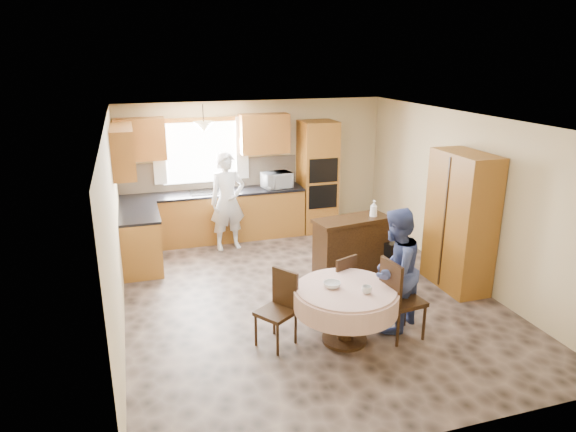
% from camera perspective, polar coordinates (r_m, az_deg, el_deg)
% --- Properties ---
extents(floor, '(5.00, 6.00, 0.01)m').
position_cam_1_polar(floor, '(7.44, 2.09, -8.82)').
color(floor, '#705A4E').
rests_on(floor, ground).
extents(ceiling, '(5.00, 6.00, 0.01)m').
position_cam_1_polar(ceiling, '(6.71, 2.33, 10.65)').
color(ceiling, white).
rests_on(ceiling, wall_back).
extents(wall_back, '(5.00, 0.02, 2.50)m').
position_cam_1_polar(wall_back, '(9.76, -3.70, 5.39)').
color(wall_back, tan).
rests_on(wall_back, floor).
extents(wall_front, '(5.00, 0.02, 2.50)m').
position_cam_1_polar(wall_front, '(4.47, 15.32, -10.52)').
color(wall_front, tan).
rests_on(wall_front, floor).
extents(wall_left, '(0.02, 6.00, 2.50)m').
position_cam_1_polar(wall_left, '(6.61, -18.69, -1.53)').
color(wall_left, tan).
rests_on(wall_left, floor).
extents(wall_right, '(0.02, 6.00, 2.50)m').
position_cam_1_polar(wall_right, '(8.13, 19.06, 1.94)').
color(wall_right, tan).
rests_on(wall_right, floor).
extents(window, '(1.40, 0.03, 1.10)m').
position_cam_1_polar(window, '(9.50, -9.62, 6.98)').
color(window, white).
rests_on(window, wall_back).
extents(curtain_left, '(0.22, 0.02, 1.15)m').
position_cam_1_polar(curtain_left, '(9.37, -14.16, 6.86)').
color(curtain_left, white).
rests_on(curtain_left, wall_back).
extents(curtain_right, '(0.22, 0.02, 1.15)m').
position_cam_1_polar(curtain_right, '(9.57, -5.11, 7.54)').
color(curtain_right, white).
rests_on(curtain_right, wall_back).
extents(base_cab_back, '(3.30, 0.60, 0.88)m').
position_cam_1_polar(base_cab_back, '(9.53, -8.14, -0.11)').
color(base_cab_back, '#A96E2D').
rests_on(base_cab_back, floor).
extents(counter_back, '(3.30, 0.64, 0.04)m').
position_cam_1_polar(counter_back, '(9.40, -8.26, 2.56)').
color(counter_back, black).
rests_on(counter_back, base_cab_back).
extents(base_cab_left, '(0.60, 1.20, 0.88)m').
position_cam_1_polar(base_cab_left, '(8.57, -16.06, -2.68)').
color(base_cab_left, '#A96E2D').
rests_on(base_cab_left, floor).
extents(counter_left, '(0.64, 1.20, 0.04)m').
position_cam_1_polar(counter_left, '(8.43, -16.32, 0.26)').
color(counter_left, black).
rests_on(counter_left, base_cab_left).
extents(backsplash, '(3.30, 0.02, 0.55)m').
position_cam_1_polar(backsplash, '(9.61, -8.62, 4.60)').
color(backsplash, tan).
rests_on(backsplash, wall_back).
extents(wall_cab_left, '(0.85, 0.33, 0.72)m').
position_cam_1_polar(wall_cab_left, '(9.22, -16.12, 8.19)').
color(wall_cab_left, '#A45E29').
rests_on(wall_cab_left, wall_back).
extents(wall_cab_right, '(0.90, 0.33, 0.72)m').
position_cam_1_polar(wall_cab_right, '(9.52, -2.65, 9.13)').
color(wall_cab_right, '#A45E29').
rests_on(wall_cab_right, wall_back).
extents(wall_cab_side, '(0.33, 1.20, 0.72)m').
position_cam_1_polar(wall_cab_side, '(8.20, -17.87, 6.92)').
color(wall_cab_side, '#A45E29').
rests_on(wall_cab_side, wall_left).
extents(oven_tower, '(0.66, 0.62, 2.12)m').
position_cam_1_polar(oven_tower, '(9.85, 3.29, 4.37)').
color(oven_tower, '#A96E2D').
rests_on(oven_tower, floor).
extents(oven_upper, '(0.56, 0.01, 0.45)m').
position_cam_1_polar(oven_upper, '(9.52, 3.98, 5.06)').
color(oven_upper, black).
rests_on(oven_upper, oven_tower).
extents(oven_lower, '(0.56, 0.01, 0.45)m').
position_cam_1_polar(oven_lower, '(9.64, 3.91, 2.16)').
color(oven_lower, black).
rests_on(oven_lower, oven_tower).
extents(pendant, '(0.36, 0.36, 0.18)m').
position_cam_1_polar(pendant, '(8.94, -9.35, 9.73)').
color(pendant, beige).
rests_on(pendant, ceiling).
extents(sideboard, '(1.25, 0.67, 0.85)m').
position_cam_1_polar(sideboard, '(8.07, 7.01, -3.50)').
color(sideboard, '#35210E').
rests_on(sideboard, floor).
extents(space_heater, '(0.43, 0.36, 0.50)m').
position_cam_1_polar(space_heater, '(8.33, 11.50, -4.34)').
color(space_heater, black).
rests_on(space_heater, floor).
extents(cupboard, '(0.53, 1.05, 2.01)m').
position_cam_1_polar(cupboard, '(7.79, 18.59, -0.58)').
color(cupboard, '#A96E2D').
rests_on(cupboard, floor).
extents(dining_table, '(1.24, 1.24, 0.70)m').
position_cam_1_polar(dining_table, '(6.16, 6.43, -9.23)').
color(dining_table, '#35210E').
rests_on(dining_table, floor).
extents(chair_left, '(0.54, 0.54, 0.90)m').
position_cam_1_polar(chair_left, '(6.12, -0.93, -9.78)').
color(chair_left, '#35210E').
rests_on(chair_left, floor).
extents(chair_back, '(0.48, 0.48, 0.86)m').
position_cam_1_polar(chair_back, '(6.75, 5.85, -7.36)').
color(chair_back, '#35210E').
rests_on(chair_back, floor).
extents(chair_right, '(0.48, 0.48, 1.01)m').
position_cam_1_polar(chair_right, '(6.32, 12.10, -8.62)').
color(chair_right, '#35210E').
rests_on(chair_right, floor).
extents(framed_picture, '(0.06, 0.62, 0.52)m').
position_cam_1_polar(framed_picture, '(8.18, 18.33, 5.26)').
color(framed_picture, gold).
rests_on(framed_picture, wall_right).
extents(microwave, '(0.58, 0.44, 0.29)m').
position_cam_1_polar(microwave, '(9.56, -1.25, 4.02)').
color(microwave, silver).
rests_on(microwave, counter_back).
extents(person_sink, '(0.68, 0.49, 1.72)m').
position_cam_1_polar(person_sink, '(8.96, -6.73, 1.62)').
color(person_sink, silver).
rests_on(person_sink, floor).
extents(person_dining, '(0.97, 0.92, 1.57)m').
position_cam_1_polar(person_dining, '(6.42, 11.77, -5.96)').
color(person_dining, navy).
rests_on(person_dining, floor).
extents(bowl_sideboard, '(0.24, 0.24, 0.05)m').
position_cam_1_polar(bowl_sideboard, '(7.84, 5.75, -0.61)').
color(bowl_sideboard, '#B2B2B2').
rests_on(bowl_sideboard, sideboard).
extents(bottle_sideboard, '(0.13, 0.13, 0.31)m').
position_cam_1_polar(bottle_sideboard, '(8.03, 9.50, 0.66)').
color(bottle_sideboard, silver).
rests_on(bottle_sideboard, sideboard).
extents(cup_table, '(0.13, 0.13, 0.09)m').
position_cam_1_polar(cup_table, '(5.96, 8.73, -8.10)').
color(cup_table, '#B2B2B2').
rests_on(cup_table, dining_table).
extents(bowl_table, '(0.27, 0.27, 0.06)m').
position_cam_1_polar(bowl_table, '(6.07, 4.91, -7.63)').
color(bowl_table, '#B2B2B2').
rests_on(bowl_table, dining_table).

